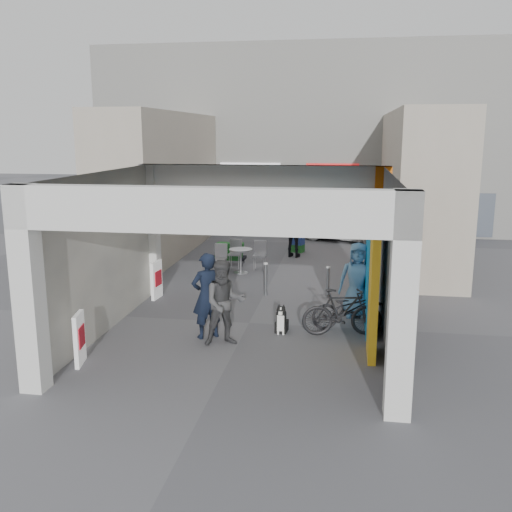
% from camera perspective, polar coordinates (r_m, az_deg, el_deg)
% --- Properties ---
extents(ground, '(90.00, 90.00, 0.00)m').
position_cam_1_polar(ground, '(13.24, -0.70, -6.71)').
color(ground, '#5C5C61').
rests_on(ground, ground).
extents(arcade_canopy, '(6.40, 6.45, 6.40)m').
position_cam_1_polar(arcade_canopy, '(11.80, 1.18, 2.50)').
color(arcade_canopy, silver).
rests_on(arcade_canopy, ground).
extents(far_building, '(18.00, 4.08, 8.00)m').
position_cam_1_polar(far_building, '(26.42, 4.52, 11.50)').
color(far_building, silver).
rests_on(far_building, ground).
extents(plaza_bldg_left, '(2.00, 9.00, 5.00)m').
position_cam_1_polar(plaza_bldg_left, '(21.00, -9.46, 7.14)').
color(plaza_bldg_left, '#AB9F8E').
rests_on(plaza_bldg_left, ground).
extents(plaza_bldg_right, '(2.00, 9.00, 5.00)m').
position_cam_1_polar(plaza_bldg_right, '(20.06, 15.91, 6.61)').
color(plaza_bldg_right, '#AB9F8E').
rests_on(plaza_bldg_right, ground).
extents(bollard_left, '(0.09, 0.09, 0.82)m').
position_cam_1_polar(bollard_left, '(15.63, -5.06, -2.22)').
color(bollard_left, gray).
rests_on(bollard_left, ground).
extents(bollard_center, '(0.09, 0.09, 0.88)m').
position_cam_1_polar(bollard_center, '(15.32, 0.98, -2.36)').
color(bollard_center, gray).
rests_on(bollard_center, ground).
extents(bollard_right, '(0.09, 0.09, 0.82)m').
position_cam_1_polar(bollard_right, '(15.28, 7.20, -2.62)').
color(bollard_right, gray).
rests_on(bollard_right, ground).
extents(advert_board_near, '(0.19, 0.56, 1.00)m').
position_cam_1_polar(advert_board_near, '(11.32, -17.23, -7.89)').
color(advert_board_near, silver).
rests_on(advert_board_near, ground).
extents(advert_board_far, '(0.15, 0.56, 1.00)m').
position_cam_1_polar(advert_board_far, '(15.26, -9.89, -2.35)').
color(advert_board_far, silver).
rests_on(advert_board_far, ground).
extents(cafe_set, '(1.52, 1.23, 0.92)m').
position_cam_1_polar(cafe_set, '(18.09, -1.74, -0.47)').
color(cafe_set, '#A9A9AE').
rests_on(cafe_set, ground).
extents(produce_stand, '(1.07, 0.58, 0.70)m').
position_cam_1_polar(produce_stand, '(19.01, -2.66, -0.00)').
color(produce_stand, black).
rests_on(produce_stand, ground).
extents(crate_stack, '(0.54, 0.48, 0.56)m').
position_cam_1_polar(crate_stack, '(21.02, 4.16, 1.16)').
color(crate_stack, '#185519').
rests_on(crate_stack, ground).
extents(border_collie, '(0.25, 0.48, 0.67)m').
position_cam_1_polar(border_collie, '(12.54, 2.56, -6.54)').
color(border_collie, black).
rests_on(border_collie, ground).
extents(man_with_dog, '(0.81, 0.76, 1.85)m').
position_cam_1_polar(man_with_dog, '(12.11, -4.94, -3.98)').
color(man_with_dog, black).
rests_on(man_with_dog, ground).
extents(man_back_turned, '(1.05, 0.94, 1.79)m').
position_cam_1_polar(man_back_turned, '(11.70, -3.16, -4.70)').
color(man_back_turned, '#3E3E41').
rests_on(man_back_turned, ground).
extents(man_elderly, '(0.90, 0.60, 1.79)m').
position_cam_1_polar(man_elderly, '(13.67, 10.10, -2.37)').
color(man_elderly, '#6294BE').
rests_on(man_elderly, ground).
extents(man_crates, '(1.12, 0.69, 1.78)m').
position_cam_1_polar(man_crates, '(20.02, 3.85, 2.38)').
color(man_crates, black).
rests_on(man_crates, ground).
extents(bicycle_front, '(1.86, 1.10, 0.92)m').
position_cam_1_polar(bicycle_front, '(12.92, 9.44, -5.20)').
color(bicycle_front, black).
rests_on(bicycle_front, ground).
extents(bicycle_rear, '(1.79, 0.80, 1.04)m').
position_cam_1_polar(bicycle_rear, '(12.44, 8.61, -5.58)').
color(bicycle_rear, black).
rests_on(bicycle_rear, ground).
extents(white_van, '(4.40, 3.16, 1.39)m').
position_cam_1_polar(white_van, '(23.39, 9.02, 3.20)').
color(white_van, silver).
rests_on(white_van, ground).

